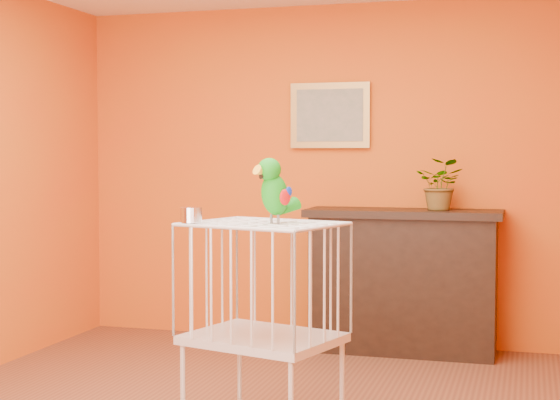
% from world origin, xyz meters
% --- Properties ---
extents(room_shell, '(4.50, 4.50, 4.50)m').
position_xyz_m(room_shell, '(0.00, 0.00, 1.58)').
color(room_shell, '#CB5F13').
rests_on(room_shell, ground).
extents(console_cabinet, '(1.41, 0.51, 1.05)m').
position_xyz_m(console_cabinet, '(0.60, 2.00, 0.53)').
color(console_cabinet, black).
rests_on(console_cabinet, ground).
extents(potted_plant, '(0.39, 0.42, 0.29)m').
position_xyz_m(potted_plant, '(0.87, 2.07, 1.19)').
color(potted_plant, '#26722D').
rests_on(potted_plant, console_cabinet).
extents(framed_picture, '(0.62, 0.04, 0.50)m').
position_xyz_m(framed_picture, '(0.00, 2.22, 1.75)').
color(framed_picture, '#B2873F').
rests_on(framed_picture, room_shell).
extents(birdcage, '(0.84, 0.73, 1.10)m').
position_xyz_m(birdcage, '(0.19, -0.12, 0.57)').
color(birdcage, beige).
rests_on(birdcage, ground).
extents(feed_cup, '(0.11, 0.11, 0.08)m').
position_xyz_m(feed_cup, '(-0.14, -0.26, 1.15)').
color(feed_cup, silver).
rests_on(feed_cup, birdcage).
extents(parrot, '(0.22, 0.28, 0.33)m').
position_xyz_m(parrot, '(0.26, -0.12, 1.27)').
color(parrot, '#59544C').
rests_on(parrot, birdcage).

